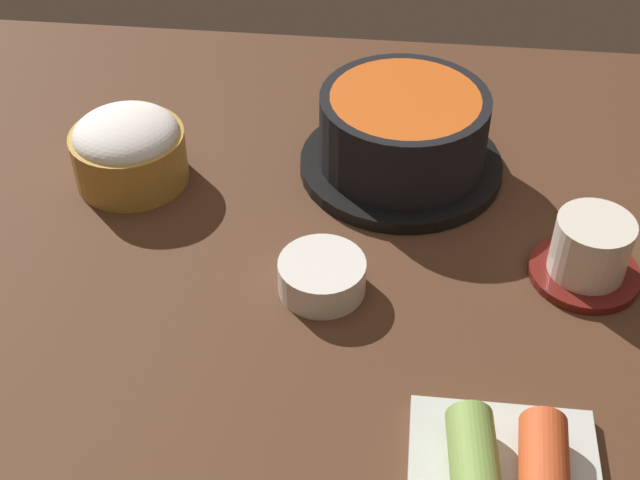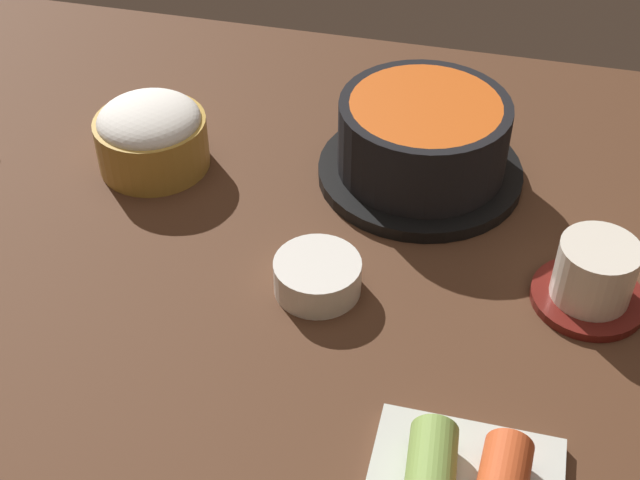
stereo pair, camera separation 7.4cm
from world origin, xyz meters
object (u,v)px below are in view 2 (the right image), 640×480
Objects in this scene: tea_cup_with_saucer at (594,277)px; rice_bowl at (151,134)px; stone_pot at (422,142)px; banchan_cup_center at (317,275)px.

rice_bowl is at bearing 167.63° from tea_cup_with_saucer.
tea_cup_with_saucer is (16.09, -13.31, -1.33)cm from stone_pot.
tea_cup_with_saucer is (41.63, -9.13, -0.77)cm from rice_bowl.
stone_pot reaches higher than rice_bowl.
tea_cup_with_saucer reaches higher than banchan_cup_center.
banchan_cup_center is at bearing -169.72° from tea_cup_with_saucer.
banchan_cup_center is (19.72, -13.10, -1.94)cm from rice_bowl.
rice_bowl reaches higher than tea_cup_with_saucer.
tea_cup_with_saucer is at bearing -12.37° from rice_bowl.
rice_bowl is 1.47× the size of banchan_cup_center.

